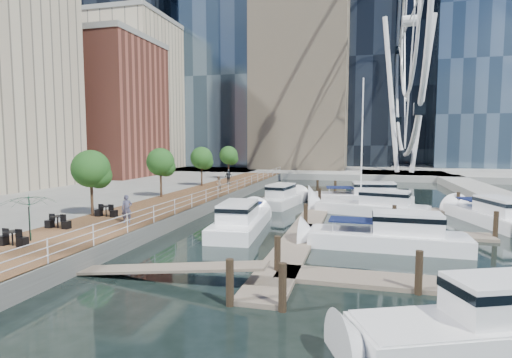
{
  "coord_description": "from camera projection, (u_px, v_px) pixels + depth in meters",
  "views": [
    {
      "loc": [
        6.58,
        -19.76,
        6.12
      ],
      "look_at": [
        -1.93,
        13.02,
        3.0
      ],
      "focal_mm": 28.0,
      "sensor_mm": 36.0,
      "label": 1
    }
  ],
  "objects": [
    {
      "name": "ground",
      "position": [
        230.0,
        257.0,
        21.25
      ],
      "size": [
        520.0,
        520.0,
        0.0
      ],
      "primitive_type": "plane",
      "color": "black",
      "rests_on": "ground"
    },
    {
      "name": "boardwalk",
      "position": [
        189.0,
        202.0,
        37.91
      ],
      "size": [
        6.0,
        60.0,
        1.0
      ],
      "primitive_type": "cube",
      "color": "brown",
      "rests_on": "ground"
    },
    {
      "name": "seawall",
      "position": [
        219.0,
        203.0,
        37.16
      ],
      "size": [
        0.25,
        60.0,
        1.0
      ],
      "primitive_type": "cube",
      "color": "#595954",
      "rests_on": "ground"
    },
    {
      "name": "land_far",
      "position": [
        337.0,
        161.0,
        119.51
      ],
      "size": [
        200.0,
        114.0,
        1.0
      ],
      "primitive_type": "cube",
      "color": "gray",
      "rests_on": "ground"
    },
    {
      "name": "pier",
      "position": [
        404.0,
        175.0,
        67.82
      ],
      "size": [
        14.0,
        12.0,
        1.0
      ],
      "primitive_type": "cube",
      "color": "gray",
      "rests_on": "ground"
    },
    {
      "name": "railing",
      "position": [
        218.0,
        192.0,
        37.09
      ],
      "size": [
        0.1,
        60.0,
        1.05
      ],
      "primitive_type": null,
      "color": "white",
      "rests_on": "boardwalk"
    },
    {
      "name": "floating_docks",
      "position": [
        378.0,
        220.0,
        28.83
      ],
      "size": [
        16.0,
        34.0,
        2.6
      ],
      "color": "#6D6051",
      "rests_on": "ground"
    },
    {
      "name": "midrise_condos",
      "position": [
        57.0,
        89.0,
        54.27
      ],
      "size": [
        19.0,
        67.0,
        28.0
      ],
      "color": "#BCAD8E",
      "rests_on": "ground"
    },
    {
      "name": "ferris_wheel",
      "position": [
        409.0,
        21.0,
        65.49
      ],
      "size": [
        5.8,
        45.6,
        47.8
      ],
      "color": "white",
      "rests_on": "ground"
    },
    {
      "name": "street_trees",
      "position": [
        160.0,
        162.0,
        37.2
      ],
      "size": [
        2.6,
        42.6,
        4.6
      ],
      "color": "#3F2B1C",
      "rests_on": "ground"
    },
    {
      "name": "cafe_tables",
      "position": [
        37.0,
        229.0,
        21.8
      ],
      "size": [
        2.5,
        13.7,
        0.74
      ],
      "color": "black",
      "rests_on": "ground"
    },
    {
      "name": "yacht_foreground",
      "position": [
        386.0,
        248.0,
        23.16
      ],
      "size": [
        9.82,
        2.78,
        2.15
      ],
      "primitive_type": null,
      "rotation": [
        0.0,
        0.0,
        1.55
      ],
      "color": "white",
      "rests_on": "ground"
    },
    {
      "name": "pedestrian_near",
      "position": [
        127.0,
        209.0,
        25.38
      ],
      "size": [
        0.78,
        0.7,
        1.8
      ],
      "primitive_type": "imported",
      "rotation": [
        0.0,
        0.0,
        0.53
      ],
      "color": "#4A4A63",
      "rests_on": "boardwalk"
    },
    {
      "name": "pedestrian_mid",
      "position": [
        218.0,
        183.0,
        41.98
      ],
      "size": [
        0.81,
        0.92,
        1.59
      ],
      "primitive_type": "imported",
      "rotation": [
        0.0,
        0.0,
        -1.88
      ],
      "color": "gray",
      "rests_on": "boardwalk"
    },
    {
      "name": "pedestrian_far",
      "position": [
        229.0,
        177.0,
        48.46
      ],
      "size": [
        1.21,
        0.93,
        1.92
      ],
      "primitive_type": "imported",
      "rotation": [
        0.0,
        0.0,
        2.67
      ],
      "color": "#373D45",
      "rests_on": "boardwalk"
    },
    {
      "name": "moored_yachts",
      "position": [
        364.0,
        218.0,
        32.5
      ],
      "size": [
        22.03,
        33.53,
        11.5
      ],
      "color": "white",
      "rests_on": "ground"
    }
  ]
}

